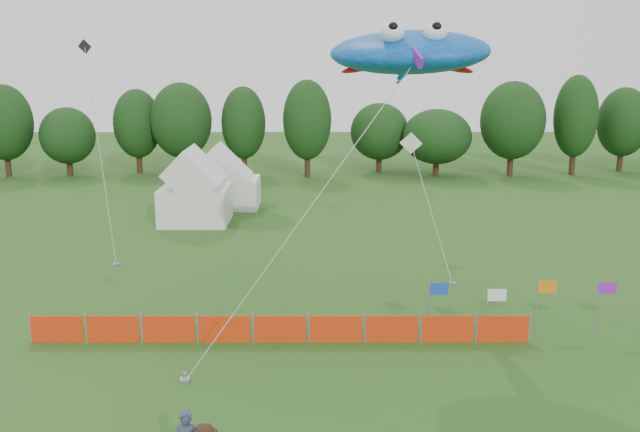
{
  "coord_description": "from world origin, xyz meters",
  "views": [
    {
      "loc": [
        -0.05,
        -15.61,
        10.1
      ],
      "look_at": [
        0.0,
        6.0,
        5.2
      ],
      "focal_mm": 40.0,
      "sensor_mm": 36.0,
      "label": 1
    }
  ],
  "objects_px": {
    "tent_left": "(195,193)",
    "barrier_fence": "(280,329)",
    "tent_right": "(225,183)",
    "stingray_kite": "(408,53)"
  },
  "relations": [
    {
      "from": "stingray_kite",
      "to": "barrier_fence",
      "type": "bearing_deg",
      "value": -155.09
    },
    {
      "from": "tent_left",
      "to": "barrier_fence",
      "type": "height_order",
      "value": "tent_left"
    },
    {
      "from": "tent_left",
      "to": "stingray_kite",
      "type": "relative_size",
      "value": 0.33
    },
    {
      "from": "tent_right",
      "to": "stingray_kite",
      "type": "relative_size",
      "value": 0.36
    },
    {
      "from": "tent_right",
      "to": "barrier_fence",
      "type": "height_order",
      "value": "tent_right"
    },
    {
      "from": "tent_right",
      "to": "stingray_kite",
      "type": "height_order",
      "value": "stingray_kite"
    },
    {
      "from": "tent_left",
      "to": "stingray_kite",
      "type": "height_order",
      "value": "stingray_kite"
    },
    {
      "from": "tent_left",
      "to": "stingray_kite",
      "type": "xyz_separation_m",
      "value": [
        10.76,
        -16.73,
        8.32
      ]
    },
    {
      "from": "tent_left",
      "to": "barrier_fence",
      "type": "distance_m",
      "value": 19.89
    },
    {
      "from": "tent_right",
      "to": "barrier_fence",
      "type": "distance_m",
      "value": 23.98
    }
  ]
}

